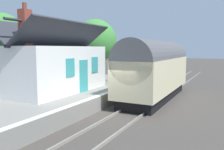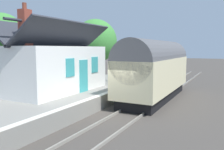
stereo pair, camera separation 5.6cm
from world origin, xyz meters
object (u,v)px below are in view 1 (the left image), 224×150
(planter_by_door, at_px, (131,75))
(train, at_px, (155,69))
(planter_bench_right, at_px, (87,78))
(tree_far_left, at_px, (1,33))
(station_building, at_px, (55,67))
(tree_behind_building, at_px, (95,41))
(bench_platform_end, at_px, (113,75))

(planter_by_door, bearing_deg, train, -139.83)
(train, height_order, planter_by_door, train)
(planter_bench_right, xyz_separation_m, tree_far_left, (-4.00, 5.39, 3.73))
(train, bearing_deg, planter_by_door, 40.17)
(train, bearing_deg, station_building, 129.71)
(planter_by_door, distance_m, tree_behind_building, 7.50)
(train, xyz_separation_m, tree_far_left, (-3.94, 11.38, 2.67))
(station_building, height_order, planter_by_door, station_building)
(train, relative_size, tree_far_left, 1.51)
(bench_platform_end, distance_m, tree_behind_building, 8.42)
(station_building, height_order, bench_platform_end, station_building)
(station_building, distance_m, tree_behind_building, 12.97)
(bench_platform_end, bearing_deg, station_building, 170.02)
(planter_by_door, xyz_separation_m, planter_bench_right, (-4.39, 2.23, -0.00))
(station_building, relative_size, planter_by_door, 8.81)
(planter_by_door, relative_size, tree_behind_building, 0.12)
(tree_far_left, bearing_deg, station_building, -96.08)
(bench_platform_end, relative_size, tree_behind_building, 0.20)
(bench_platform_end, height_order, tree_far_left, tree_far_left)
(tree_far_left, bearing_deg, bench_platform_end, -50.44)
(train, distance_m, tree_far_left, 12.33)
(bench_platform_end, height_order, planter_by_door, bench_platform_end)
(bench_platform_end, height_order, tree_behind_building, tree_behind_building)
(bench_platform_end, xyz_separation_m, planter_bench_right, (-1.79, 1.63, -0.20))
(tree_far_left, bearing_deg, tree_behind_building, -8.36)
(planter_bench_right, distance_m, tree_behind_building, 9.01)
(tree_behind_building, bearing_deg, planter_bench_right, -153.65)
(planter_bench_right, bearing_deg, station_building, -173.89)
(planter_by_door, distance_m, planter_bench_right, 4.93)
(planter_bench_right, bearing_deg, tree_far_left, 126.62)
(station_building, height_order, planter_bench_right, station_building)
(train, distance_m, bench_platform_end, 4.82)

